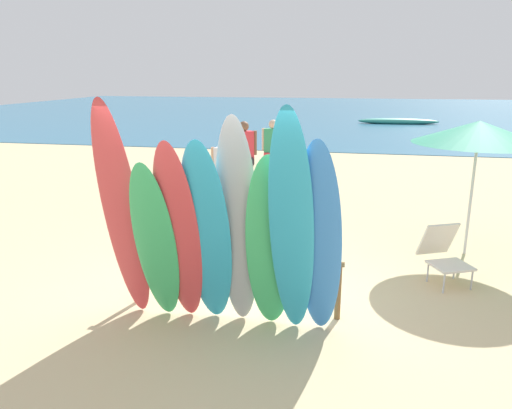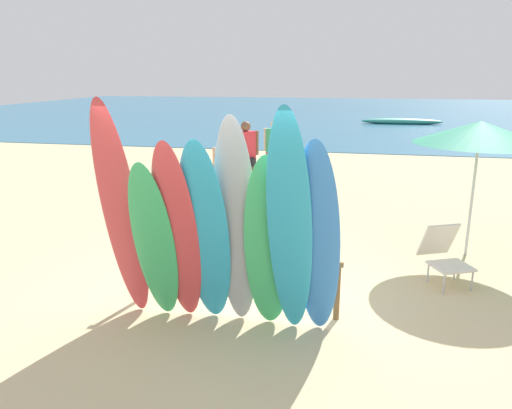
{
  "view_description": "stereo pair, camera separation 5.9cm",
  "coord_description": "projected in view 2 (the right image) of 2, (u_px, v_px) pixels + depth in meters",
  "views": [
    {
      "loc": [
        1.31,
        -5.29,
        2.82
      ],
      "look_at": [
        0.0,
        1.35,
        0.98
      ],
      "focal_mm": 34.05,
      "sensor_mm": 36.0,
      "label": 1
    },
    {
      "loc": [
        1.36,
        -5.28,
        2.82
      ],
      "look_at": [
        0.0,
        1.35,
        0.98
      ],
      "focal_mm": 34.05,
      "sensor_mm": 36.0,
      "label": 2
    }
  ],
  "objects": [
    {
      "name": "surfboard_blue_7",
      "position": [
        317.0,
        244.0,
        4.97
      ],
      "size": [
        0.53,
        0.75,
        2.26
      ],
      "primitive_type": "ellipsoid",
      "rotation": [
        0.28,
        0.0,
        -0.09
      ],
      "color": "#337AD1",
      "rests_on": "ground"
    },
    {
      "name": "beachgoer_midbeach",
      "position": [
        225.0,
        167.0,
        10.47
      ],
      "size": [
        0.56,
        0.24,
        1.48
      ],
      "rotation": [
        0.0,
        0.0,
        3.02
      ],
      "color": "tan",
      "rests_on": "ground"
    },
    {
      "name": "beach_umbrella",
      "position": [
        480.0,
        133.0,
        7.3
      ],
      "size": [
        1.95,
        1.95,
        2.13
      ],
      "color": "silver",
      "rests_on": "ground"
    },
    {
      "name": "surfboard_green_5",
      "position": [
        268.0,
        245.0,
        5.2
      ],
      "size": [
        0.57,
        0.56,
        2.06
      ],
      "primitive_type": "ellipsoid",
      "rotation": [
        0.22,
        0.0,
        0.07
      ],
      "color": "#38B266",
      "rests_on": "ground"
    },
    {
      "name": "beachgoer_photographing",
      "position": [
        275.0,
        148.0,
        12.45
      ],
      "size": [
        0.61,
        0.33,
        1.68
      ],
      "rotation": [
        0.0,
        0.0,
        6.0
      ],
      "color": "beige",
      "rests_on": "ground"
    },
    {
      "name": "surfboard_teal_3",
      "position": [
        205.0,
        236.0,
        5.28
      ],
      "size": [
        0.55,
        0.65,
        2.2
      ],
      "primitive_type": "ellipsoid",
      "rotation": [
        0.26,
        0.0,
        -0.01
      ],
      "color": "#289EC6",
      "rests_on": "ground"
    },
    {
      "name": "surfboard_green_1",
      "position": [
        154.0,
        244.0,
        5.38
      ],
      "size": [
        0.48,
        0.64,
        1.97
      ],
      "primitive_type": "ellipsoid",
      "rotation": [
        0.28,
        0.0,
        0.01
      ],
      "color": "#38B266",
      "rests_on": "ground"
    },
    {
      "name": "ground",
      "position": [
        320.0,
        147.0,
        19.23
      ],
      "size": [
        60.0,
        60.0,
        0.0
      ],
      "primitive_type": "plane",
      "color": "#D3BC8C"
    },
    {
      "name": "beach_chair_red",
      "position": [
        444.0,
        252.0,
        6.69
      ],
      "size": [
        0.75,
        0.85,
        0.81
      ],
      "rotation": [
        0.0,
        0.0,
        0.43
      ],
      "color": "#B7B7BC",
      "rests_on": "ground"
    },
    {
      "name": "ocean_water",
      "position": [
        339.0,
        111.0,
        36.73
      ],
      "size": [
        60.0,
        40.0,
        0.02
      ],
      "primitive_type": "cube",
      "color": "teal",
      "rests_on": "ground"
    },
    {
      "name": "surfboard_teal_6",
      "position": [
        290.0,
        230.0,
        4.91
      ],
      "size": [
        0.51,
        0.83,
        2.56
      ],
      "primitive_type": "ellipsoid",
      "rotation": [
        0.28,
        0.0,
        -0.06
      ],
      "color": "#289EC6",
      "rests_on": "ground"
    },
    {
      "name": "surfboard_red_2",
      "position": [
        178.0,
        236.0,
        5.31
      ],
      "size": [
        0.47,
        0.67,
        2.19
      ],
      "primitive_type": "ellipsoid",
      "rotation": [
        0.27,
        0.0,
        0.0
      ],
      "color": "#D13D42",
      "rests_on": "ground"
    },
    {
      "name": "surfboard_rack",
      "position": [
        233.0,
        267.0,
        5.85
      ],
      "size": [
        2.61,
        0.07,
        0.72
      ],
      "color": "brown",
      "rests_on": "ground"
    },
    {
      "name": "beachgoer_near_rack",
      "position": [
        286.0,
        190.0,
        7.89
      ],
      "size": [
        0.52,
        0.44,
        1.7
      ],
      "rotation": [
        0.0,
        0.0,
        0.68
      ],
      "color": "tan",
      "rests_on": "ground"
    },
    {
      "name": "surfboard_grey_4",
      "position": [
        236.0,
        226.0,
        5.23
      ],
      "size": [
        0.48,
        0.57,
        2.44
      ],
      "primitive_type": "ellipsoid",
      "rotation": [
        0.2,
        0.0,
        0.03
      ],
      "color": "#999EA3",
      "rests_on": "ground"
    },
    {
      "name": "beachgoer_by_water",
      "position": [
        246.0,
        152.0,
        11.62
      ],
      "size": [
        0.56,
        0.42,
        1.72
      ],
      "rotation": [
        0.0,
        0.0,
        3.71
      ],
      "color": "brown",
      "rests_on": "ground"
    },
    {
      "name": "surfboard_red_0",
      "position": [
        121.0,
        214.0,
        5.39
      ],
      "size": [
        0.53,
        0.67,
        2.6
      ],
      "primitive_type": "ellipsoid",
      "rotation": [
        0.22,
        0.0,
        -0.1
      ],
      "color": "#D13D42",
      "rests_on": "ground"
    },
    {
      "name": "distant_boat",
      "position": [
        402.0,
        121.0,
        27.52
      ],
      "size": [
        4.5,
        0.88,
        0.36
      ],
      "color": "teal",
      "rests_on": "ground"
    }
  ]
}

